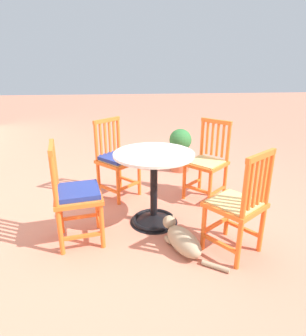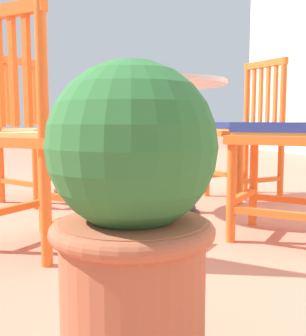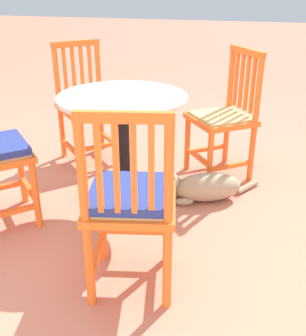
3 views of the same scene
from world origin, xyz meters
name	(u,v)px [view 3 (image 3 of 3)]	position (x,y,z in m)	size (l,w,h in m)	color
ground_plane	(126,199)	(0.00, 0.00, 0.00)	(24.00, 24.00, 0.00)	#C6755B
cafe_table	(125,166)	(-0.03, 0.08, 0.28)	(0.76, 0.76, 0.73)	black
orange_chair_tucked_in	(130,202)	(-0.28, 0.78, 0.45)	(0.47, 0.47, 0.91)	orange
orange_chair_at_corner	(224,118)	(-0.58, -0.55, 0.43)	(0.56, 0.56, 0.91)	orange
orange_chair_by_planter	(87,107)	(0.49, -0.58, 0.43)	(0.57, 0.57, 0.91)	orange
tabby_cat	(202,187)	(-0.49, -0.11, 0.10)	(0.63, 0.48, 0.23)	#9E896B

